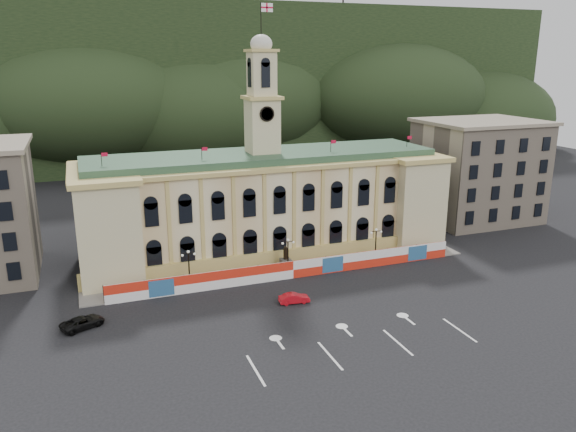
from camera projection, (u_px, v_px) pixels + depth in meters
name	position (u px, v px, depth m)	size (l,w,h in m)	color
ground	(340.00, 324.00, 64.37)	(260.00, 260.00, 0.00)	black
lane_markings	(360.00, 344.00, 59.86)	(26.00, 10.00, 0.02)	white
hill_ridge	(166.00, 92.00, 169.01)	(230.00, 80.00, 64.00)	black
city_hall	(264.00, 202.00, 87.13)	(56.20, 17.60, 37.10)	beige
side_building_right	(478.00, 170.00, 104.22)	(21.00, 17.00, 18.60)	#B7A48D
hoarding_fence	(293.00, 269.00, 77.62)	(50.00, 0.44, 2.50)	red
pavement	(286.00, 271.00, 80.34)	(56.00, 5.50, 0.16)	slate
statue	(286.00, 263.00, 80.27)	(1.40, 1.40, 3.72)	#595651
lamp_left	(189.00, 265.00, 74.12)	(1.96, 0.44, 5.15)	black
lamp_center	(288.00, 253.00, 78.85)	(1.96, 0.44, 5.15)	black
lamp_right	(376.00, 242.00, 83.58)	(1.96, 0.44, 5.15)	black
red_sedan	(294.00, 298.00, 69.82)	(3.96, 1.72, 1.27)	red
black_suv	(83.00, 322.00, 63.36)	(5.39, 4.05, 1.36)	black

